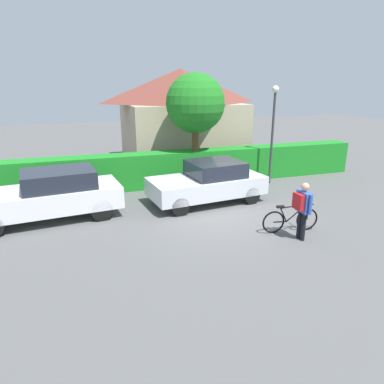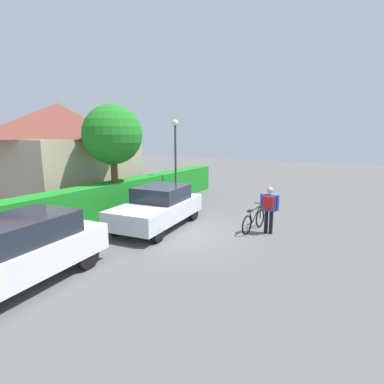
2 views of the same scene
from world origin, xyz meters
TOP-DOWN VIEW (x-y plane):
  - ground_plane at (0.00, 0.00)m, footprint 60.00×60.00m
  - hedge_row at (0.00, 3.99)m, footprint 15.92×0.90m
  - house_distant at (0.99, 8.03)m, footprint 5.90×5.70m
  - parked_car_near at (-5.20, 1.47)m, footprint 4.65×2.30m
  - parked_car_far at (0.10, 1.47)m, footprint 4.25×2.30m
  - bicycle at (1.42, -1.73)m, footprint 1.72×0.50m
  - person_rider at (1.38, -2.27)m, footprint 0.35×0.66m
  - street_lamp at (3.46, 2.95)m, footprint 0.28×0.28m
  - tree_kerbside at (0.43, 3.95)m, footprint 2.39×2.39m

SIDE VIEW (x-z plane):
  - ground_plane at x=0.00m, z-range 0.00..0.00m
  - bicycle at x=1.42m, z-range -0.08..0.82m
  - hedge_row at x=0.00m, z-range 0.00..1.42m
  - parked_car_far at x=0.10m, z-range 0.01..1.49m
  - parked_car_near at x=-5.20m, z-range 0.03..1.59m
  - person_rider at x=1.38m, z-range 0.17..1.79m
  - house_distant at x=0.99m, z-range 0.05..4.88m
  - street_lamp at x=3.46m, z-range 0.61..4.64m
  - tree_kerbside at x=0.43m, z-range 1.05..5.60m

